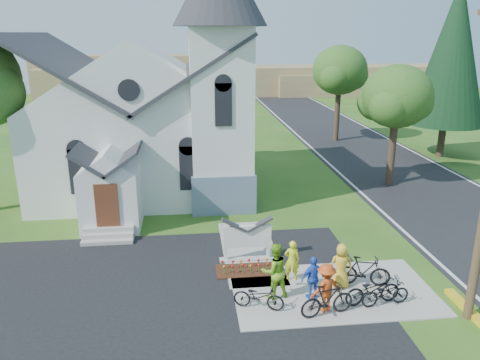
{
  "coord_description": "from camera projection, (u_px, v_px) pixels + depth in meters",
  "views": [
    {
      "loc": [
        -3.38,
        -13.53,
        8.69
      ],
      "look_at": [
        -1.28,
        5.0,
        2.81
      ],
      "focal_mm": 35.0,
      "sensor_mm": 36.0,
      "label": 1
    }
  ],
  "objects": [
    {
      "name": "ground",
      "position": [
        294.0,
        302.0,
        15.8
      ],
      "size": [
        120.0,
        120.0,
        0.0
      ],
      "primitive_type": "plane",
      "color": "#2D5719",
      "rests_on": "ground"
    },
    {
      "name": "parking_lot",
      "position": [
        66.0,
        356.0,
        13.15
      ],
      "size": [
        20.0,
        16.0,
        0.02
      ],
      "primitive_type": "cube",
      "color": "black",
      "rests_on": "ground"
    },
    {
      "name": "road",
      "position": [
        391.0,
        170.0,
        31.09
      ],
      "size": [
        8.0,
        90.0,
        0.02
      ],
      "primitive_type": "cube",
      "color": "black",
      "rests_on": "ground"
    },
    {
      "name": "sidewalk",
      "position": [
        333.0,
        291.0,
        16.43
      ],
      "size": [
        7.0,
        4.0,
        0.05
      ],
      "primitive_type": "cube",
      "color": "gray",
      "rests_on": "ground"
    },
    {
      "name": "church",
      "position": [
        148.0,
        99.0,
        25.46
      ],
      "size": [
        12.35,
        12.0,
        13.0
      ],
      "color": "silver",
      "rests_on": "ground"
    },
    {
      "name": "church_sign",
      "position": [
        247.0,
        237.0,
        18.39
      ],
      "size": [
        2.2,
        0.4,
        1.7
      ],
      "color": "gray",
      "rests_on": "ground"
    },
    {
      "name": "flower_bed",
      "position": [
        250.0,
        270.0,
        17.84
      ],
      "size": [
        2.6,
        1.1,
        0.07
      ],
      "primitive_type": "cube",
      "color": "#36190E",
      "rests_on": "ground"
    },
    {
      "name": "tree_road_near",
      "position": [
        397.0,
        97.0,
        26.52
      ],
      "size": [
        4.0,
        4.0,
        7.05
      ],
      "color": "#37281E",
      "rests_on": "ground"
    },
    {
      "name": "tree_road_mid",
      "position": [
        340.0,
        71.0,
        37.77
      ],
      "size": [
        4.4,
        4.4,
        7.8
      ],
      "color": "#37281E",
      "rests_on": "ground"
    },
    {
      "name": "conifer",
      "position": [
        453.0,
        53.0,
        32.25
      ],
      "size": [
        5.2,
        5.2,
        12.4
      ],
      "color": "#37281E",
      "rests_on": "ground"
    },
    {
      "name": "distant_hills",
      "position": [
        232.0,
        79.0,
        68.89
      ],
      "size": [
        61.0,
        10.0,
        5.6
      ],
      "color": "olive",
      "rests_on": "ground"
    },
    {
      "name": "cyclist_0",
      "position": [
        292.0,
        260.0,
        16.95
      ],
      "size": [
        0.61,
        0.45,
        1.53
      ],
      "primitive_type": "imported",
      "rotation": [
        0.0,
        0.0,
        2.99
      ],
      "color": "yellow",
      "rests_on": "sidewalk"
    },
    {
      "name": "bike_0",
      "position": [
        259.0,
        296.0,
        15.23
      ],
      "size": [
        1.78,
        1.13,
        0.88
      ],
      "primitive_type": "imported",
      "rotation": [
        0.0,
        0.0,
        1.22
      ],
      "color": "black",
      "rests_on": "sidewalk"
    },
    {
      "name": "cyclist_1",
      "position": [
        275.0,
        271.0,
        15.75
      ],
      "size": [
        1.1,
        0.93,
        1.97
      ],
      "primitive_type": "imported",
      "rotation": [
        0.0,
        0.0,
        3.35
      ],
      "color": "#73B321",
      "rests_on": "sidewalk"
    },
    {
      "name": "bike_1",
      "position": [
        327.0,
        300.0,
        14.82
      ],
      "size": [
        1.91,
        0.88,
        1.11
      ],
      "primitive_type": "imported",
      "rotation": [
        0.0,
        0.0,
        1.77
      ],
      "color": "black",
      "rests_on": "sidewalk"
    },
    {
      "name": "cyclist_2",
      "position": [
        313.0,
        278.0,
        15.73
      ],
      "size": [
        0.97,
        0.61,
        1.54
      ],
      "primitive_type": "imported",
      "rotation": [
        0.0,
        0.0,
        3.42
      ],
      "color": "blue",
      "rests_on": "sidewalk"
    },
    {
      "name": "bike_2",
      "position": [
        372.0,
        290.0,
        15.49
      ],
      "size": [
        2.02,
        0.93,
        1.02
      ],
      "primitive_type": "imported",
      "rotation": [
        0.0,
        0.0,
        1.7
      ],
      "color": "black",
      "rests_on": "sidewalk"
    },
    {
      "name": "cyclist_3",
      "position": [
        326.0,
        288.0,
        15.01
      ],
      "size": [
        1.21,
        0.91,
        1.65
      ],
      "primitive_type": "imported",
      "rotation": [
        0.0,
        0.0,
        3.46
      ],
      "color": "#C84516",
      "rests_on": "sidewalk"
    },
    {
      "name": "bike_3",
      "position": [
        364.0,
        271.0,
        16.6
      ],
      "size": [
        1.94,
        0.98,
        1.12
      ],
      "primitive_type": "imported",
      "rotation": [
        0.0,
        0.0,
        1.32
      ],
      "color": "black",
      "rests_on": "sidewalk"
    },
    {
      "name": "cyclist_4",
      "position": [
        341.0,
        266.0,
        16.45
      ],
      "size": [
        0.91,
        0.71,
        1.64
      ],
      "primitive_type": "imported",
      "rotation": [
        0.0,
        0.0,
        2.89
      ],
      "color": "gold",
      "rests_on": "sidewalk"
    },
    {
      "name": "bike_4",
      "position": [
        385.0,
        293.0,
        15.42
      ],
      "size": [
        1.76,
        0.81,
        0.89
      ],
      "primitive_type": "imported",
      "rotation": [
        0.0,
        0.0,
        1.7
      ],
      "color": "black",
      "rests_on": "sidewalk"
    }
  ]
}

